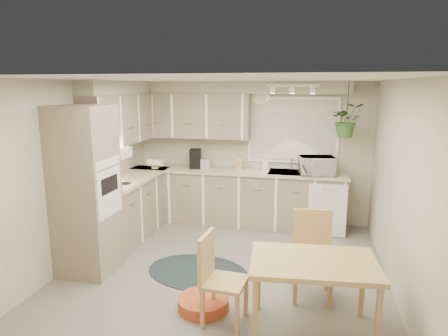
{
  "coord_description": "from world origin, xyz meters",
  "views": [
    {
      "loc": [
        1.04,
        -4.65,
        2.32
      ],
      "look_at": [
        -0.13,
        0.55,
        1.23
      ],
      "focal_mm": 32.0,
      "sensor_mm": 36.0,
      "label": 1
    }
  ],
  "objects_px": {
    "chair_left": "(225,280)",
    "braided_rug": "(198,271)",
    "chair_back": "(313,257)",
    "microwave": "(317,164)",
    "pet_bed": "(203,303)",
    "dining_table": "(312,297)"
  },
  "relations": [
    {
      "from": "chair_back",
      "to": "braided_rug",
      "type": "relative_size",
      "value": 0.73
    },
    {
      "from": "dining_table",
      "to": "chair_left",
      "type": "distance_m",
      "value": 0.85
    },
    {
      "from": "chair_left",
      "to": "pet_bed",
      "type": "distance_m",
      "value": 0.51
    },
    {
      "from": "chair_left",
      "to": "chair_back",
      "type": "distance_m",
      "value": 1.07
    },
    {
      "from": "dining_table",
      "to": "pet_bed",
      "type": "distance_m",
      "value": 1.17
    },
    {
      "from": "dining_table",
      "to": "pet_bed",
      "type": "xyz_separation_m",
      "value": [
        -1.12,
        0.15,
        -0.3
      ]
    },
    {
      "from": "braided_rug",
      "to": "pet_bed",
      "type": "bearing_deg",
      "value": -69.59
    },
    {
      "from": "microwave",
      "to": "braided_rug",
      "type": "bearing_deg",
      "value": -141.05
    },
    {
      "from": "chair_left",
      "to": "microwave",
      "type": "relative_size",
      "value": 1.7
    },
    {
      "from": "microwave",
      "to": "chair_left",
      "type": "bearing_deg",
      "value": -119.88
    },
    {
      "from": "chair_left",
      "to": "pet_bed",
      "type": "relative_size",
      "value": 1.67
    },
    {
      "from": "dining_table",
      "to": "chair_back",
      "type": "height_order",
      "value": "chair_back"
    },
    {
      "from": "chair_back",
      "to": "microwave",
      "type": "xyz_separation_m",
      "value": [
        0.02,
        2.15,
        0.64
      ]
    },
    {
      "from": "microwave",
      "to": "chair_back",
      "type": "bearing_deg",
      "value": -103.46
    },
    {
      "from": "pet_bed",
      "to": "microwave",
      "type": "distance_m",
      "value": 3.06
    },
    {
      "from": "chair_left",
      "to": "braided_rug",
      "type": "relative_size",
      "value": 0.68
    },
    {
      "from": "braided_rug",
      "to": "pet_bed",
      "type": "relative_size",
      "value": 2.44
    },
    {
      "from": "chair_back",
      "to": "chair_left",
      "type": "bearing_deg",
      "value": 33.77
    },
    {
      "from": "chair_left",
      "to": "chair_back",
      "type": "relative_size",
      "value": 0.94
    },
    {
      "from": "chair_back",
      "to": "microwave",
      "type": "relative_size",
      "value": 1.8
    },
    {
      "from": "chair_left",
      "to": "chair_back",
      "type": "bearing_deg",
      "value": 133.3
    },
    {
      "from": "braided_rug",
      "to": "chair_back",
      "type": "bearing_deg",
      "value": -12.71
    }
  ]
}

